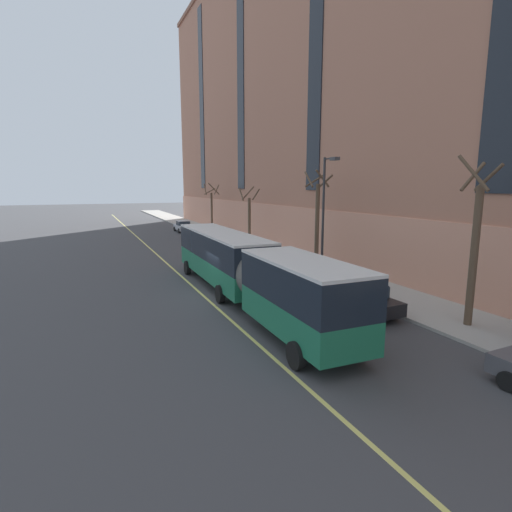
# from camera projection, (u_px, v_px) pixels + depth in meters

# --- Properties ---
(ground_plane) EXTENTS (260.00, 260.00, 0.00)m
(ground_plane) POSITION_uv_depth(u_px,v_px,m) (225.00, 295.00, 23.29)
(ground_plane) COLOR #424244
(sidewalk) EXTENTS (4.39, 160.00, 0.15)m
(sidewalk) POSITION_uv_depth(u_px,v_px,m) (323.00, 272.00, 29.39)
(sidewalk) COLOR #ADA89E
(sidewalk) RESTS_ON ground
(apartment_facade) EXTENTS (15.20, 110.00, 35.03)m
(apartment_facade) POSITION_uv_depth(u_px,v_px,m) (458.00, 17.00, 26.87)
(apartment_facade) COLOR #B2755B
(apartment_facade) RESTS_ON ground
(city_bus) EXTENTS (3.05, 19.80, 3.47)m
(city_bus) POSITION_uv_depth(u_px,v_px,m) (243.00, 266.00, 21.67)
(city_bus) COLOR #1E704C
(city_bus) RESTS_ON ground
(parked_car_navy_1) EXTENTS (1.92, 4.35, 1.56)m
(parked_car_navy_1) POSITION_uv_depth(u_px,v_px,m) (200.00, 234.00, 46.80)
(parked_car_navy_1) COLOR navy
(parked_car_navy_1) RESTS_ON ground
(parked_car_silver_2) EXTENTS (1.93, 4.31, 1.56)m
(parked_car_silver_2) POSITION_uv_depth(u_px,v_px,m) (183.00, 226.00, 55.19)
(parked_car_silver_2) COLOR #B7B7BC
(parked_car_silver_2) RESTS_ON ground
(parked_car_black_3) EXTENTS (2.05, 4.68, 1.56)m
(parked_car_black_3) POSITION_uv_depth(u_px,v_px,m) (360.00, 297.00, 20.06)
(parked_car_black_3) COLOR black
(parked_car_black_3) RESTS_ON ground
(street_tree_near_corner) EXTENTS (1.55, 1.54, 7.47)m
(street_tree_near_corner) POSITION_uv_depth(u_px,v_px,m) (474.00, 246.00, 17.39)
(street_tree_near_corner) COLOR brown
(street_tree_near_corner) RESTS_ON sidewalk
(street_tree_mid_block) EXTENTS (1.85, 1.63, 7.29)m
(street_tree_mid_block) POSITION_uv_depth(u_px,v_px,m) (317.00, 220.00, 28.90)
(street_tree_mid_block) COLOR brown
(street_tree_mid_block) RESTS_ON sidewalk
(street_tree_far_uptown) EXTENTS (1.84, 1.72, 6.11)m
(street_tree_far_uptown) POSITION_uv_depth(u_px,v_px,m) (249.00, 217.00, 40.59)
(street_tree_far_uptown) COLOR brown
(street_tree_far_uptown) RESTS_ON sidewalk
(street_tree_far_downtown) EXTENTS (1.83, 1.83, 6.55)m
(street_tree_far_downtown) POSITION_uv_depth(u_px,v_px,m) (212.00, 208.00, 52.03)
(street_tree_far_downtown) COLOR brown
(street_tree_far_downtown) RESTS_ON sidewalk
(street_lamp) EXTENTS (0.36, 1.48, 7.94)m
(street_lamp) POSITION_uv_depth(u_px,v_px,m) (325.00, 208.00, 25.68)
(street_lamp) COLOR #2D2D30
(street_lamp) RESTS_ON sidewalk
(fire_hydrant) EXTENTS (0.42, 0.24, 0.72)m
(fire_hydrant) POSITION_uv_depth(u_px,v_px,m) (292.00, 264.00, 30.11)
(fire_hydrant) COLOR red
(fire_hydrant) RESTS_ON sidewalk
(lane_centerline) EXTENTS (0.16, 140.00, 0.01)m
(lane_centerline) POSITION_uv_depth(u_px,v_px,m) (192.00, 286.00, 25.52)
(lane_centerline) COLOR #E0D66B
(lane_centerline) RESTS_ON ground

